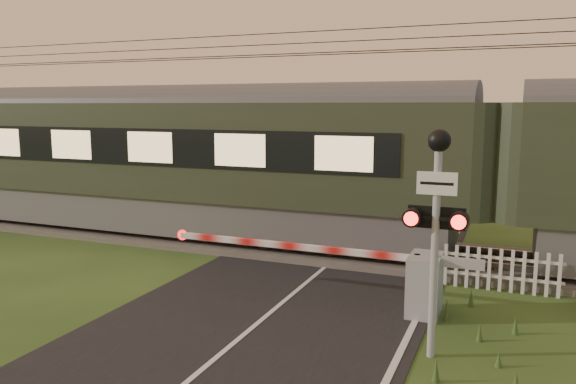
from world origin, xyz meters
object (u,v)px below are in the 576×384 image
at_px(train, 497,171).
at_px(crossing_signal, 437,203).
at_px(picket_fence, 495,269).
at_px(boom_gate, 411,280).

bearing_deg(train, crossing_signal, -96.92).
xyz_separation_m(train, picket_fence, (0.12, -1.89, -1.99)).
bearing_deg(boom_gate, train, 70.80).
xyz_separation_m(train, crossing_signal, (-0.71, -5.83, 0.10)).
relative_size(train, boom_gate, 6.94).
bearing_deg(train, boom_gate, -109.20).
distance_m(train, boom_gate, 4.56).
relative_size(boom_gate, crossing_signal, 1.81).
height_order(train, boom_gate, train).
relative_size(train, crossing_signal, 12.57).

